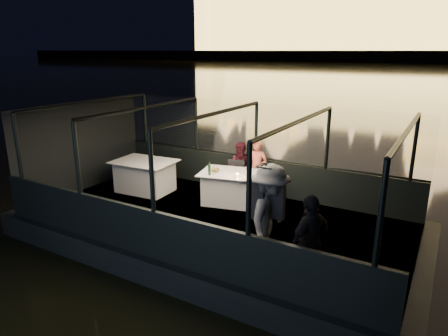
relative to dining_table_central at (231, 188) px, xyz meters
The scene contains 27 objects.
river_water 79.00m from the dining_table_central, 89.89° to the left, with size 500.00×500.00×0.00m, color black.
boat_hull 1.35m from the dining_table_central, 81.46° to the right, with size 8.60×4.40×1.00m, color black.
boat_deck 1.09m from the dining_table_central, 81.46° to the right, with size 8.00×4.00×0.04m, color black.
gunwale_port 1.01m from the dining_table_central, 81.41° to the left, with size 8.00×0.08×0.90m, color black.
gunwale_starboard 3.01m from the dining_table_central, 87.13° to the right, with size 8.00×0.08×0.90m, color black.
cabin_glass_port 1.58m from the dining_table_central, 81.41° to the left, with size 8.00×0.02×1.40m, color #99B2B2, non-canonical shape.
cabin_glass_starboard 3.24m from the dining_table_central, 87.13° to the right, with size 8.00×0.02×1.40m, color #99B2B2, non-canonical shape.
cabin_roof_glass 2.17m from the dining_table_central, 81.46° to the right, with size 8.00×4.00×0.02m, color #99B2B2, non-canonical shape.
end_wall_fore 4.05m from the dining_table_central, 165.39° to the right, with size 0.02×4.00×2.30m, color black, non-canonical shape.
end_wall_aft 4.34m from the dining_table_central, 13.59° to the right, with size 0.02×4.00×2.30m, color black, non-canonical shape.
canopy_ribs 1.27m from the dining_table_central, 81.46° to the right, with size 8.00×4.00×2.30m, color black, non-canonical shape.
dining_table_central is the anchor object (origin of this frame).
dining_table_aft 2.37m from the dining_table_central, behind, with size 1.54×1.11×0.82m, color silver.
chair_port_left 0.50m from the dining_table_central, 114.93° to the left, with size 0.41×0.41×0.88m, color black.
chair_port_right 0.65m from the dining_table_central, 43.98° to the left, with size 0.38×0.38×0.81m, color black.
coat_stand 2.99m from the dining_table_central, 50.22° to the right, with size 0.51×0.40×1.82m, color black, non-canonical shape.
person_woman_coral 0.87m from the dining_table_central, 65.69° to the left, with size 0.52×0.35×1.44m, color #E66B53.
person_man_maroon 0.81m from the dining_table_central, 97.95° to the left, with size 0.64×0.50×1.34m, color #3B101A.
passenger_stripe 3.01m from the dining_table_central, 48.78° to the right, with size 1.16×0.65×1.79m, color silver.
passenger_dark 3.71m from the dining_table_central, 42.00° to the right, with size 0.88×0.37×1.50m, color black.
wine_bottle 0.76m from the dining_table_central, 129.27° to the right, with size 0.06×0.06×0.30m, color #153A1B.
bread_basket 0.56m from the dining_table_central, 158.79° to the right, with size 0.19×0.19×0.08m, color olive.
amber_candle 0.56m from the dining_table_central, 38.69° to the right, with size 0.06×0.06×0.08m, color orange.
plate_near 0.72m from the dining_table_central, 38.91° to the right, with size 0.24×0.24×0.02m, color white.
plate_far 0.43m from the dining_table_central, 144.90° to the right, with size 0.24×0.24×0.02m, color white.
wine_glass_white 0.66m from the dining_table_central, 125.95° to the right, with size 0.07×0.07×0.20m, color white, non-canonical shape.
wine_glass_red 0.63m from the dining_table_central, ahead, with size 0.07×0.07×0.19m, color silver, non-canonical shape.
Camera 1 is at (4.20, -6.86, 4.03)m, focal length 32.00 mm.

